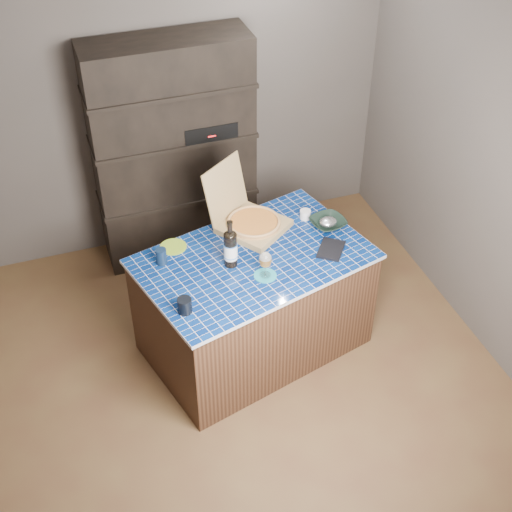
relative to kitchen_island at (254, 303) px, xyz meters
name	(u,v)px	position (x,y,z in m)	size (l,w,h in m)	color
room	(235,231)	(-0.20, -0.26, 0.85)	(3.50, 3.50, 3.50)	brown
shelving_unit	(174,152)	(-0.20, 1.27, 0.50)	(1.20, 0.41, 1.80)	black
kitchen_island	(254,303)	(0.00, 0.00, 0.00)	(1.65, 1.27, 0.80)	#4E301E
pizza_box	(251,221)	(0.09, 0.31, 0.46)	(0.59, 0.61, 0.43)	#A08352
mead_bottle	(230,248)	(-0.16, -0.02, 0.53)	(0.09, 0.09, 0.34)	black
teal_trivet	(265,276)	(0.01, -0.20, 0.40)	(0.14, 0.14, 0.01)	teal
wine_glass	(265,260)	(0.01, -0.20, 0.53)	(0.08, 0.08, 0.18)	white
tumbler	(185,306)	(-0.55, -0.34, 0.45)	(0.09, 0.09, 0.10)	black
dvd_case	(331,249)	(0.50, -0.10, 0.41)	(0.15, 0.21, 0.02)	black
bowl	(328,223)	(0.58, 0.15, 0.43)	(0.23, 0.23, 0.06)	black
foil_contents	(328,222)	(0.58, 0.15, 0.44)	(0.12, 0.10, 0.06)	silver
white_jar	(305,214)	(0.48, 0.29, 0.43)	(0.07, 0.07, 0.06)	silver
navy_cup	(161,256)	(-0.57, 0.14, 0.45)	(0.07, 0.07, 0.11)	#0E1C32
green_trivet	(173,247)	(-0.46, 0.28, 0.40)	(0.18, 0.18, 0.01)	olive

